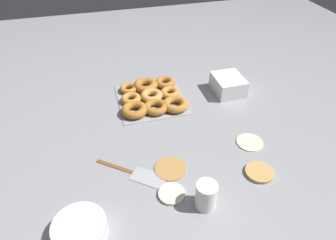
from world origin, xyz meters
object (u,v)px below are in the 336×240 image
at_px(batter_bowl, 80,230).
at_px(spatula, 141,175).
at_px(pancake_0, 171,168).
at_px(donut_tray, 152,97).
at_px(paper_cup, 206,196).
at_px(container_stack, 228,85).
at_px(pancake_3, 250,142).
at_px(pancake_2, 259,172).
at_px(pancake_1, 172,194).

bearing_deg(batter_bowl, spatula, -140.06).
bearing_deg(pancake_0, donut_tray, -93.80).
bearing_deg(paper_cup, batter_bowl, 0.38).
xyz_separation_m(batter_bowl, container_stack, (-0.68, -0.56, 0.01)).
bearing_deg(pancake_0, pancake_3, -171.59).
height_order(pancake_2, container_stack, container_stack).
distance_m(container_stack, spatula, 0.62).
xyz_separation_m(pancake_1, spatula, (0.08, -0.10, -0.00)).
bearing_deg(container_stack, pancake_2, 78.44).
relative_size(donut_tray, container_stack, 2.02).
relative_size(pancake_2, container_stack, 0.64).
bearing_deg(pancake_2, pancake_0, -19.05).
height_order(pancake_1, donut_tray, donut_tray).
bearing_deg(pancake_1, spatula, -52.58).
bearing_deg(donut_tray, spatula, 72.40).
xyz_separation_m(pancake_1, container_stack, (-0.41, -0.49, 0.03)).
bearing_deg(donut_tray, paper_cup, 93.36).
xyz_separation_m(pancake_1, paper_cup, (-0.09, 0.06, 0.04)).
height_order(batter_bowl, paper_cup, paper_cup).
relative_size(batter_bowl, container_stack, 1.00).
xyz_separation_m(pancake_0, pancake_2, (-0.28, 0.10, 0.00)).
height_order(pancake_2, paper_cup, paper_cup).
relative_size(pancake_2, donut_tray, 0.32).
bearing_deg(donut_tray, pancake_0, 86.20).
distance_m(pancake_3, batter_bowl, 0.66).
distance_m(donut_tray, container_stack, 0.35).
distance_m(pancake_0, spatula, 0.10).
distance_m(pancake_3, paper_cup, 0.34).
bearing_deg(pancake_2, paper_cup, 17.52).
height_order(pancake_0, pancake_2, pancake_2).
bearing_deg(pancake_2, donut_tray, -63.54).
bearing_deg(donut_tray, container_stack, 176.12).
height_order(pancake_3, container_stack, container_stack).
bearing_deg(batter_bowl, container_stack, -140.81).
bearing_deg(batter_bowl, paper_cup, -179.62).
distance_m(pancake_1, container_stack, 0.64).
relative_size(pancake_0, paper_cup, 1.21).
bearing_deg(pancake_0, paper_cup, 110.25).
distance_m(pancake_2, pancake_3, 0.15).
xyz_separation_m(pancake_1, pancake_3, (-0.35, -0.15, -0.00)).
bearing_deg(pancake_2, pancake_3, -105.25).
height_order(pancake_1, pancake_2, pancake_2).
bearing_deg(batter_bowl, pancake_2, -173.00).
xyz_separation_m(pancake_0, pancake_3, (-0.32, -0.05, 0.00)).
distance_m(pancake_0, paper_cup, 0.18).
distance_m(pancake_2, batter_bowl, 0.59).
bearing_deg(pancake_3, pancake_1, 23.68).
distance_m(pancake_1, paper_cup, 0.11).
bearing_deg(pancake_1, batter_bowl, 13.05).
xyz_separation_m(pancake_3, spatula, (0.42, 0.05, -0.00)).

